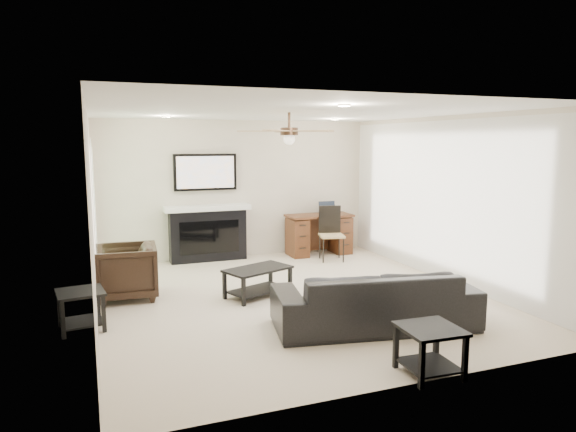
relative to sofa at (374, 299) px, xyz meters
The scene contains 10 objects.
room_shell 2.01m from the sofa, 101.42° to the left, with size 5.50×5.54×2.52m.
sofa is the anchor object (origin of this frame).
armchair 3.37m from the sofa, 140.41° to the left, with size 0.79×0.81×0.74m, color black.
coffee_table 1.84m from the sofa, 119.36° to the left, with size 0.90×0.50×0.40m, color black.
end_table_near 1.26m from the sofa, 96.84° to the right, with size 0.52×0.52×0.45m, color black.
end_table_left 3.34m from the sofa, 160.75° to the left, with size 0.50×0.50×0.45m, color black.
fireplace_unit 4.16m from the sofa, 105.34° to the left, with size 1.52×0.34×1.91m, color black.
desk 3.88m from the sofa, 75.34° to the left, with size 1.22×0.56×0.76m, color #412210.
desk_chair 3.36m from the sofa, 72.96° to the left, with size 0.42×0.44×0.97m, color black.
laptop 3.95m from the sofa, 72.44° to the left, with size 0.33×0.24×0.23m, color black.
Camera 1 is at (-2.45, -6.34, 2.12)m, focal length 32.00 mm.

